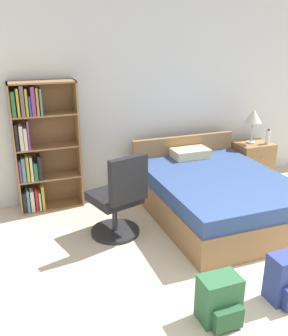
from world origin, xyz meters
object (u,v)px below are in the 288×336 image
(bookshelf, at_px, (39,147))
(table_lamp, at_px, (253,117))
(office_chair, at_px, (119,200))
(bed, at_px, (215,194))
(backpack_green, at_px, (220,300))
(nightstand, at_px, (252,162))
(backpack_blue, at_px, (286,279))
(water_bottle, at_px, (268,137))

(bookshelf, xyz_separation_m, table_lamp, (3.02, -0.15, 0.18))
(office_chair, bearing_deg, bed, 5.13)
(office_chair, bearing_deg, backpack_green, -76.65)
(nightstand, height_order, backpack_green, nightstand)
(nightstand, relative_size, table_lamp, 1.19)
(bookshelf, relative_size, backpack_blue, 3.81)
(backpack_blue, bearing_deg, backpack_green, -179.19)
(office_chair, distance_m, backpack_blue, 1.82)
(backpack_blue, distance_m, backpack_green, 0.65)
(water_bottle, height_order, backpack_green, water_bottle)
(nightstand, bearing_deg, bed, -144.84)
(backpack_green, bearing_deg, backpack_blue, 0.81)
(office_chair, height_order, backpack_blue, office_chair)
(bed, height_order, nightstand, bed)
(water_bottle, bearing_deg, table_lamp, 150.44)
(office_chair, distance_m, table_lamp, 2.54)
(table_lamp, bearing_deg, backpack_blue, -118.68)
(bookshelf, distance_m, backpack_green, 2.84)
(office_chair, relative_size, backpack_blue, 2.32)
(bed, xyz_separation_m, table_lamp, (1.04, 0.78, 0.72))
(bed, height_order, backpack_blue, bed)
(bed, bearing_deg, bookshelf, 154.72)
(table_lamp, xyz_separation_m, water_bottle, (0.20, -0.11, -0.29))
(bookshelf, distance_m, office_chair, 1.32)
(water_bottle, bearing_deg, backpack_green, -133.34)
(table_lamp, height_order, backpack_blue, table_lamp)
(backpack_green, bearing_deg, bookshelf, 112.55)
(nightstand, bearing_deg, bookshelf, 176.98)
(nightstand, bearing_deg, backpack_blue, -119.65)
(backpack_blue, bearing_deg, nightstand, 60.35)
(office_chair, xyz_separation_m, table_lamp, (2.31, 0.89, 0.56))
(table_lamp, relative_size, backpack_green, 1.32)
(nightstand, height_order, water_bottle, water_bottle)
(nightstand, distance_m, table_lamp, 0.70)
(nightstand, bearing_deg, water_bottle, -34.51)
(nightstand, xyz_separation_m, table_lamp, (-0.05, 0.01, 0.70))
(bed, xyz_separation_m, nightstand, (1.09, 0.77, 0.03))
(table_lamp, bearing_deg, bed, -143.31)
(nightstand, xyz_separation_m, water_bottle, (0.15, -0.11, 0.41))
(bed, xyz_separation_m, office_chair, (-1.27, -0.11, 0.16))
(backpack_green, bearing_deg, office_chair, 103.35)
(bookshelf, bearing_deg, table_lamp, -2.91)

